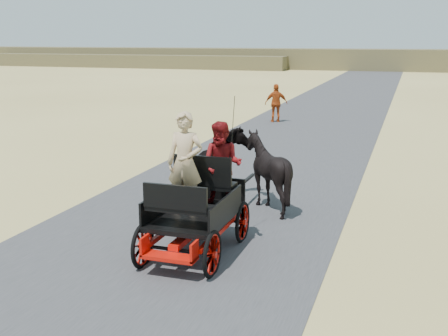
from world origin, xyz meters
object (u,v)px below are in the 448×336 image
(horse_left, at_px, (221,168))
(horse_right, at_px, (267,172))
(pedestrian, at_px, (276,103))
(carriage, at_px, (196,233))

(horse_left, bearing_deg, horse_right, -180.00)
(horse_left, height_order, pedestrian, pedestrian)
(pedestrian, bearing_deg, horse_right, 82.38)
(horse_left, bearing_deg, pedestrian, -82.26)
(carriage, distance_m, horse_left, 3.09)
(horse_left, xyz_separation_m, pedestrian, (-1.76, 12.92, 0.02))
(horse_left, bearing_deg, carriage, 100.39)
(carriage, bearing_deg, horse_right, 79.61)
(horse_left, distance_m, pedestrian, 13.04)
(horse_right, xyz_separation_m, pedestrian, (-2.86, 12.92, 0.01))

